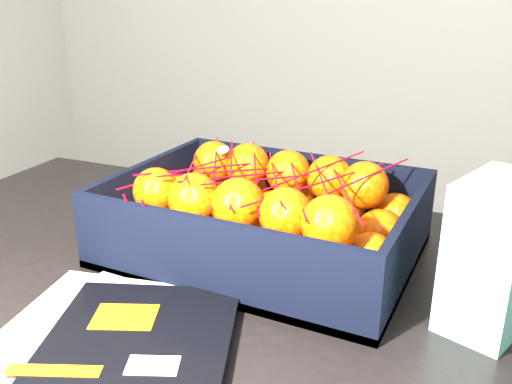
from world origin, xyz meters
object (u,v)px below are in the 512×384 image
at_px(table, 197,341).
at_px(produce_crate, 265,231).
at_px(retail_carton, 495,255).
at_px(magazine_stack, 102,346).

distance_m(table, produce_crate, 0.19).
xyz_separation_m(produce_crate, retail_carton, (0.33, -0.06, 0.06)).
distance_m(produce_crate, retail_carton, 0.34).
height_order(produce_crate, retail_carton, retail_carton).
height_order(magazine_stack, produce_crate, produce_crate).
bearing_deg(table, retail_carton, 11.13).
height_order(magazine_stack, retail_carton, retail_carton).
bearing_deg(produce_crate, table, -110.33).
distance_m(magazine_stack, retail_carton, 0.47).
bearing_deg(magazine_stack, retail_carton, 33.77).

